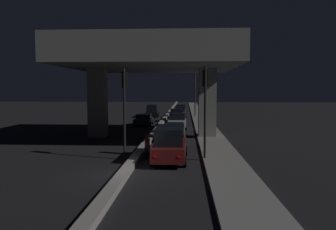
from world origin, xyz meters
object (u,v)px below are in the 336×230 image
object	(u,v)px
car_white_third	(177,121)
motorcycle_blue_filtering_near	(147,148)
traffic_light_right_of_median	(205,97)
car_black_fourth	(176,115)
pedestrian_on_sidewalk	(214,126)
traffic_light_left_of_median	(124,98)
street_lamp	(193,83)
car_grey_fifth	(180,112)
car_silver_second	(174,131)
car_grey_sixth	(181,109)
car_dark_red_lead	(170,143)
car_dark_green_lead_oncoming	(144,120)
car_black_second_oncoming	(152,111)

from	to	relation	value
car_white_third	motorcycle_blue_filtering_near	xyz separation A→B (m)	(-1.45, -15.37, -0.25)
traffic_light_right_of_median	car_black_fourth	world-z (taller)	traffic_light_right_of_median
car_black_fourth	pedestrian_on_sidewalk	bearing A→B (deg)	-167.86
traffic_light_left_of_median	street_lamp	bearing A→B (deg)	81.35
motorcycle_blue_filtering_near	pedestrian_on_sidewalk	xyz separation A→B (m)	(4.87, 8.85, 0.41)
car_grey_fifth	traffic_light_right_of_median	bearing A→B (deg)	-178.58
car_grey_fifth	car_silver_second	bearing A→B (deg)	177.47
car_silver_second	street_lamp	bearing A→B (deg)	-5.76
traffic_light_right_of_median	pedestrian_on_sidewalk	size ratio (longest dim) A/B	3.25
car_grey_fifth	traffic_light_left_of_median	bearing A→B (deg)	172.36
car_black_fourth	car_grey_sixth	size ratio (longest dim) A/B	0.92
car_dark_red_lead	car_white_third	xyz separation A→B (m)	(0.00, 16.26, -0.17)
car_silver_second	pedestrian_on_sidewalk	size ratio (longest dim) A/B	2.53
traffic_light_left_of_median	car_silver_second	xyz separation A→B (m)	(2.69, 7.82, -2.94)
car_grey_sixth	pedestrian_on_sidewalk	distance (m)	27.75
car_dark_red_lead	car_white_third	bearing A→B (deg)	1.06
street_lamp	car_black_fourth	distance (m)	9.08
car_dark_green_lead_oncoming	car_black_second_oncoming	world-z (taller)	car_black_second_oncoming
car_dark_green_lead_oncoming	car_black_fourth	bearing A→B (deg)	142.22
car_grey_sixth	car_dark_green_lead_oncoming	size ratio (longest dim) A/B	1.03
pedestrian_on_sidewalk	street_lamp	bearing A→B (deg)	93.53
car_grey_fifth	pedestrian_on_sidewalk	bearing A→B (deg)	-172.94
traffic_light_right_of_median	pedestrian_on_sidewalk	bearing A→B (deg)	81.57
traffic_light_left_of_median	car_black_fourth	bearing A→B (deg)	84.18
car_black_second_oncoming	car_silver_second	bearing A→B (deg)	8.45
traffic_light_right_of_median	motorcycle_blue_filtering_near	xyz separation A→B (m)	(-3.47, 0.60, -3.12)
traffic_light_left_of_median	car_black_second_oncoming	world-z (taller)	traffic_light_left_of_median
car_black_second_oncoming	street_lamp	bearing A→B (deg)	93.71
car_dark_red_lead	car_silver_second	size ratio (longest dim) A/B	1.10
traffic_light_left_of_median	car_black_second_oncoming	xyz separation A→B (m)	(-1.49, 30.78, -2.66)
traffic_light_right_of_median	car_grey_fifth	world-z (taller)	traffic_light_right_of_median
car_silver_second	car_white_third	world-z (taller)	car_white_third
car_dark_red_lead	car_dark_green_lead_oncoming	size ratio (longest dim) A/B	1.10
car_grey_sixth	pedestrian_on_sidewalk	xyz separation A→B (m)	(3.32, -27.55, 0.14)
car_silver_second	car_grey_sixth	bearing A→B (deg)	-0.93
traffic_light_left_of_median	car_silver_second	size ratio (longest dim) A/B	1.26
car_silver_second	pedestrian_on_sidewalk	distance (m)	3.82
car_white_third	car_dark_green_lead_oncoming	xyz separation A→B (m)	(-4.01, 2.97, -0.16)
pedestrian_on_sidewalk	motorcycle_blue_filtering_near	bearing A→B (deg)	-118.80
street_lamp	car_dark_red_lead	size ratio (longest dim) A/B	1.88
traffic_light_left_of_median	car_white_third	xyz separation A→B (m)	(2.71, 15.98, -2.81)
motorcycle_blue_filtering_near	car_dark_red_lead	bearing A→B (deg)	-119.95
traffic_light_left_of_median	traffic_light_right_of_median	bearing A→B (deg)	-0.01
street_lamp	pedestrian_on_sidewalk	distance (m)	22.37
car_dark_red_lead	pedestrian_on_sidewalk	bearing A→B (deg)	-18.29
car_dark_red_lead	motorcycle_blue_filtering_near	bearing A→B (deg)	59.72
traffic_light_left_of_median	car_black_fourth	xyz separation A→B (m)	(2.42, 23.75, -2.80)
car_dark_green_lead_oncoming	motorcycle_blue_filtering_near	size ratio (longest dim) A/B	2.41
car_grey_sixth	motorcycle_blue_filtering_near	bearing A→B (deg)	177.76
street_lamp	car_dark_green_lead_oncoming	bearing A→B (deg)	-116.02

